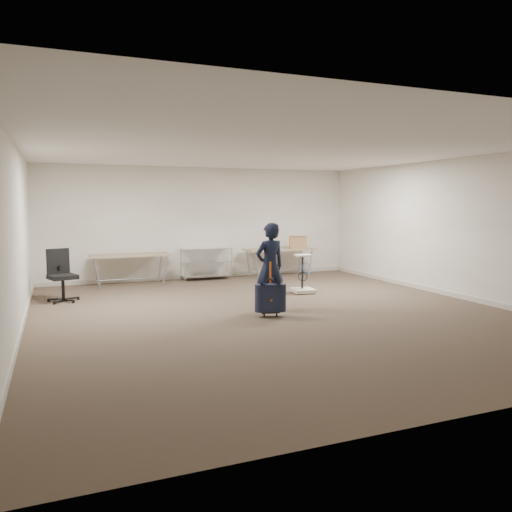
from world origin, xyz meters
name	(u,v)px	position (x,y,z in m)	size (l,w,h in m)	color
ground	(274,313)	(0.00, 0.00, 0.00)	(9.00, 9.00, 0.00)	#47392B
room_shell	(246,297)	(0.00, 1.38, 0.05)	(8.00, 9.00, 9.00)	beige
folding_table_left	(130,257)	(-1.90, 3.95, 0.68)	(1.80, 0.75, 0.73)	#8B7155
folding_table_right	(279,251)	(1.90, 3.95, 0.68)	(1.80, 0.75, 0.73)	#8B7155
wire_shelf	(206,262)	(0.00, 4.20, 0.44)	(1.22, 0.47, 0.80)	silver
person	(270,267)	(0.04, 0.29, 0.78)	(0.57, 0.37, 1.56)	black
suitcase	(270,298)	(-0.17, -0.21, 0.32)	(0.38, 0.28, 0.93)	black
office_chair	(62,286)	(-3.39, 2.52, 0.31)	(0.62, 0.62, 1.02)	black
equipment_cart	(303,283)	(1.38, 1.59, 0.22)	(0.49, 0.49, 0.82)	beige
cardboard_box	(298,242)	(2.39, 3.86, 0.89)	(0.43, 0.32, 0.32)	brown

